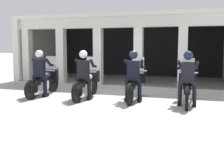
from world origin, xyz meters
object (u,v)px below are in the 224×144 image
object	(u,v)px
police_officer_far_left	(40,69)
motorcycle_center_left	(87,83)
motorcycle_center_right	(135,84)
police_officer_far_right	(188,74)
police_officer_center_left	(84,70)
motorcycle_far_right	(187,87)
police_officer_center_right	(134,71)
motorcycle_far_left	(45,81)

from	to	relation	value
police_officer_far_left	motorcycle_center_left	distance (m)	1.68
motorcycle_center_right	police_officer_far_right	size ratio (longest dim) A/B	1.29
motorcycle_center_left	police_officer_far_right	bearing A→B (deg)	-9.43
police_officer_center_left	motorcycle_far_right	size ratio (longest dim) A/B	0.78
police_officer_center_left	motorcycle_far_right	distance (m)	3.25
police_officer_center_left	police_officer_far_right	size ratio (longest dim) A/B	1.00
motorcycle_center_right	police_officer_far_left	bearing A→B (deg)	-171.33
motorcycle_center_left	police_officer_center_left	xyz separation A→B (m)	(-0.00, -0.28, 0.44)
motorcycle_center_right	police_officer_center_right	bearing A→B (deg)	-88.78
motorcycle_far_right	police_officer_far_right	xyz separation A→B (m)	(-0.00, -0.28, 0.44)
motorcycle_center_left	police_officer_center_left	bearing A→B (deg)	-94.57
police_officer_far_left	motorcycle_far_right	world-z (taller)	police_officer_far_left
police_officer_center_right	police_officer_far_right	bearing A→B (deg)	-3.24
police_officer_far_left	police_officer_center_right	world-z (taller)	same
police_officer_center_left	motorcycle_center_left	bearing A→B (deg)	85.43
motorcycle_far_left	police_officer_center_left	size ratio (longest dim) A/B	1.29
police_officer_center_left	motorcycle_far_right	world-z (taller)	police_officer_center_left
police_officer_far_right	motorcycle_far_left	bearing A→B (deg)	167.80
motorcycle_far_left	motorcycle_far_right	size ratio (longest dim) A/B	1.00
police_officer_center_right	police_officer_far_right	distance (m)	1.61
motorcycle_far_left	police_officer_center_right	size ratio (longest dim) A/B	1.29
motorcycle_center_right	police_officer_far_right	bearing A→B (deg)	-13.08
police_officer_far_left	police_officer_far_right	size ratio (longest dim) A/B	1.00
motorcycle_center_right	police_officer_center_right	distance (m)	0.52
motorcycle_far_left	motorcycle_far_right	xyz separation A→B (m)	(4.80, -0.01, 0.00)
motorcycle_far_left	police_officer_center_left	distance (m)	1.68
police_officer_center_left	police_officer_center_right	distance (m)	1.61
motorcycle_center_left	motorcycle_far_right	size ratio (longest dim) A/B	1.00
police_officer_center_right	motorcycle_far_right	distance (m)	1.67
police_officer_far_left	police_officer_center_left	xyz separation A→B (m)	(1.60, -0.01, 0.00)
motorcycle_center_right	motorcycle_far_right	size ratio (longest dim) A/B	1.00
motorcycle_center_right	motorcycle_far_right	bearing A→B (deg)	-3.24
police_officer_far_left	police_officer_center_left	bearing A→B (deg)	-0.39
police_officer_center_left	motorcycle_center_right	world-z (taller)	police_officer_center_left
motorcycle_far_left	motorcycle_center_right	size ratio (longest dim) A/B	1.00
motorcycle_center_left	motorcycle_center_right	distance (m)	1.61
police_officer_center_right	motorcycle_far_right	world-z (taller)	police_officer_center_right
police_officer_center_left	motorcycle_center_right	size ratio (longest dim) A/B	0.78
motorcycle_center_left	police_officer_far_right	xyz separation A→B (m)	(3.20, -0.29, 0.44)
motorcycle_center_left	police_officer_far_right	world-z (taller)	police_officer_far_right
motorcycle_center_right	police_officer_center_left	bearing A→B (deg)	-164.08
police_officer_center_left	motorcycle_center_right	bearing A→B (deg)	10.13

